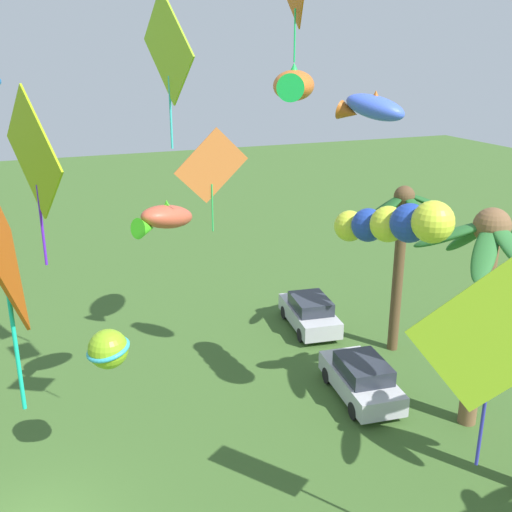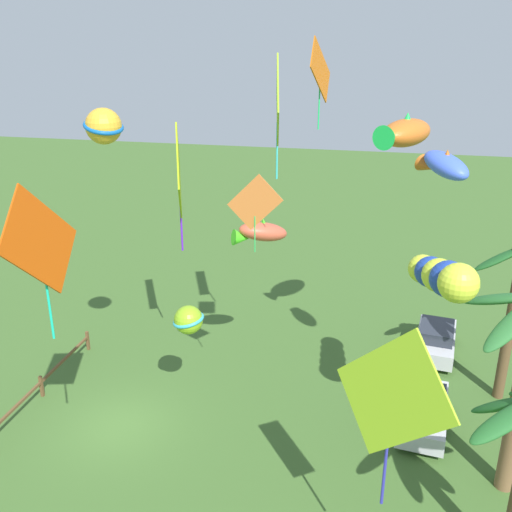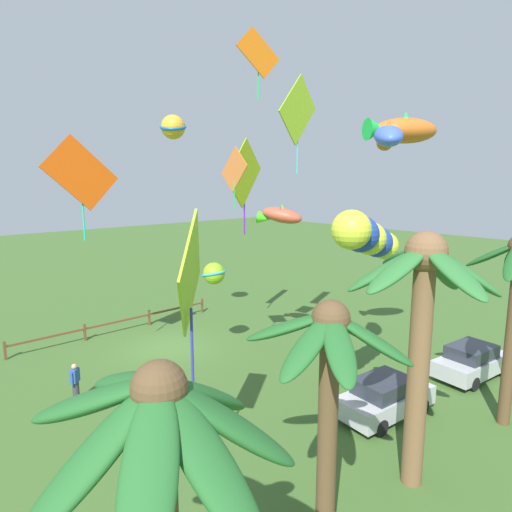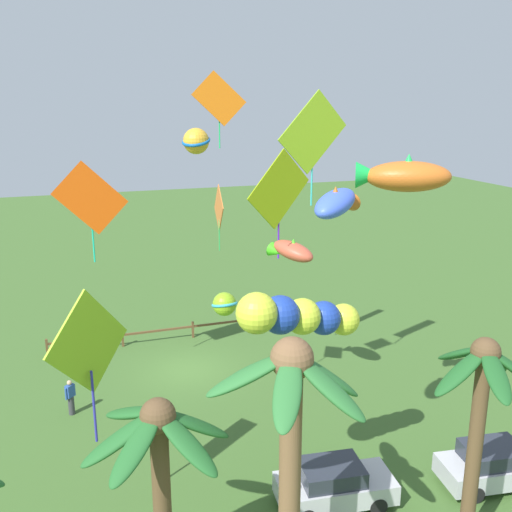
% 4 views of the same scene
% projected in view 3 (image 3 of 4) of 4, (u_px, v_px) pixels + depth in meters
% --- Properties ---
extents(ground_plane, '(120.00, 120.00, 0.00)m').
position_uv_depth(ground_plane, '(168.00, 348.00, 22.92)').
color(ground_plane, '#3D6028').
extents(palm_tree_0, '(3.73, 3.93, 6.52)m').
position_uv_depth(palm_tree_0, '(161.00, 465.00, 5.51)').
color(palm_tree_0, brown).
rests_on(palm_tree_0, ground).
extents(palm_tree_2, '(4.25, 4.30, 7.38)m').
position_uv_depth(palm_tree_2, '(422.00, 303.00, 11.84)').
color(palm_tree_2, brown).
rests_on(palm_tree_2, ground).
extents(palm_tree_3, '(3.95, 3.62, 6.00)m').
position_uv_depth(palm_tree_3, '(329.00, 363.00, 10.14)').
color(palm_tree_3, brown).
rests_on(palm_tree_3, ground).
extents(rail_fence, '(11.86, 0.12, 0.95)m').
position_uv_depth(rail_fence, '(119.00, 322.00, 25.21)').
color(rail_fence, brown).
rests_on(rail_fence, ground).
extents(parked_car_0, '(4.08, 2.16, 1.51)m').
position_uv_depth(parked_car_0, '(472.00, 361.00, 19.44)').
color(parked_car_0, '#BCBCC1').
rests_on(parked_car_0, ground).
extents(parked_car_1, '(4.06, 2.11, 1.51)m').
position_uv_depth(parked_car_1, '(385.00, 397.00, 16.21)').
color(parked_car_1, '#BCBCC1').
rests_on(parked_car_1, ground).
extents(spectator_0, '(0.44, 0.42, 1.59)m').
position_uv_depth(spectator_0, '(75.00, 382.00, 17.23)').
color(spectator_0, '#38383D').
rests_on(spectator_0, ground).
extents(kite_diamond_0, '(3.50, 1.30, 5.16)m').
position_uv_depth(kite_diamond_0, '(244.00, 174.00, 23.26)').
color(kite_diamond_0, '#95B212').
extents(kite_fish_1, '(1.87, 2.33, 1.05)m').
position_uv_depth(kite_fish_1, '(279.00, 215.00, 20.59)').
color(kite_fish_1, '#CA533A').
extents(kite_diamond_2, '(0.18, 1.85, 2.59)m').
position_uv_depth(kite_diamond_2, '(234.00, 171.00, 17.77)').
color(kite_diamond_2, orange).
extents(kite_fish_3, '(3.25, 2.54, 1.26)m').
position_uv_depth(kite_fish_3, '(401.00, 130.00, 17.54)').
color(kite_fish_3, orange).
extents(kite_diamond_4, '(2.47, 2.76, 5.07)m').
position_uv_depth(kite_diamond_4, '(190.00, 279.00, 11.57)').
color(kite_diamond_4, '#A2D526').
extents(kite_diamond_5, '(1.78, 0.38, 2.50)m').
position_uv_depth(kite_diamond_5, '(258.00, 54.00, 15.36)').
color(kite_diamond_5, '#CC600E').
extents(kite_ball_6, '(1.37, 1.37, 1.07)m').
position_uv_depth(kite_ball_6, '(214.00, 273.00, 21.18)').
color(kite_ball_6, '#87BC20').
extents(kite_fish_7, '(2.21, 1.95, 1.07)m').
position_uv_depth(kite_fish_7, '(388.00, 137.00, 14.79)').
color(kite_fish_7, '#4162EA').
extents(kite_diamond_8, '(3.21, 0.50, 4.46)m').
position_uv_depth(kite_diamond_8, '(81.00, 174.00, 18.30)').
color(kite_diamond_8, '#D84C0B').
extents(kite_tube_9, '(4.30, 1.91, 2.00)m').
position_uv_depth(kite_tube_9, '(367.00, 237.00, 14.34)').
color(kite_tube_9, '#D2E436').
extents(kite_ball_10, '(1.81, 1.81, 1.18)m').
position_uv_depth(kite_ball_10, '(173.00, 127.00, 21.36)').
color(kite_ball_10, gold).
extents(kite_diamond_11, '(3.14, 0.70, 4.47)m').
position_uv_depth(kite_diamond_11, '(298.00, 111.00, 19.85)').
color(kite_diamond_11, '#93C420').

